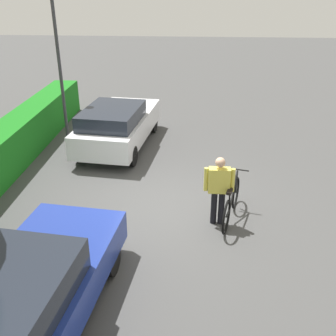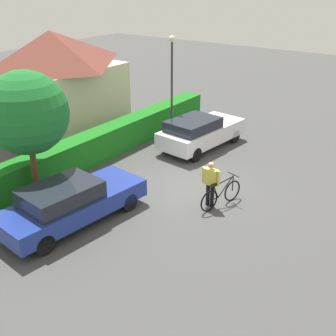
{
  "view_description": "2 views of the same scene",
  "coord_description": "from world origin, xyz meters",
  "px_view_note": "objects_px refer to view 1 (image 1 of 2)",
  "views": [
    {
      "loc": [
        -7.91,
        -0.65,
        4.78
      ],
      "look_at": [
        0.57,
        -0.06,
        0.7
      ],
      "focal_mm": 42.2,
      "sensor_mm": 36.0,
      "label": 1
    },
    {
      "loc": [
        -11.32,
        -7.1,
        6.96
      ],
      "look_at": [
        -1.12,
        0.12,
        1.17
      ],
      "focal_mm": 45.44,
      "sensor_mm": 36.0,
      "label": 2
    }
  ],
  "objects_px": {
    "parked_car_near": "(19,305)",
    "person_rider": "(219,186)",
    "bicycle": "(231,203)",
    "street_lamp": "(58,49)",
    "parked_car_far": "(118,125)"
  },
  "relations": [
    {
      "from": "parked_car_near",
      "to": "person_rider",
      "type": "bearing_deg",
      "value": -41.0
    },
    {
      "from": "bicycle",
      "to": "street_lamp",
      "type": "distance_m",
      "value": 7.02
    },
    {
      "from": "parked_car_far",
      "to": "bicycle",
      "type": "distance_m",
      "value": 5.07
    },
    {
      "from": "parked_car_far",
      "to": "person_rider",
      "type": "bearing_deg",
      "value": -144.77
    },
    {
      "from": "parked_car_near",
      "to": "parked_car_far",
      "type": "distance_m",
      "value": 7.43
    },
    {
      "from": "person_rider",
      "to": "street_lamp",
      "type": "height_order",
      "value": "street_lamp"
    },
    {
      "from": "parked_car_far",
      "to": "street_lamp",
      "type": "xyz_separation_m",
      "value": [
        0.39,
        1.75,
        2.16
      ]
    },
    {
      "from": "parked_car_far",
      "to": "person_rider",
      "type": "distance_m",
      "value": 5.03
    },
    {
      "from": "person_rider",
      "to": "street_lamp",
      "type": "bearing_deg",
      "value": 45.93
    },
    {
      "from": "person_rider",
      "to": "street_lamp",
      "type": "distance_m",
      "value": 6.77
    },
    {
      "from": "parked_car_near",
      "to": "street_lamp",
      "type": "bearing_deg",
      "value": 12.6
    },
    {
      "from": "parked_car_near",
      "to": "street_lamp",
      "type": "distance_m",
      "value": 8.31
    },
    {
      "from": "parked_car_far",
      "to": "bicycle",
      "type": "relative_size",
      "value": 2.44
    },
    {
      "from": "parked_car_far",
      "to": "bicycle",
      "type": "xyz_separation_m",
      "value": [
        -3.92,
        -3.2,
        -0.34
      ]
    },
    {
      "from": "parked_car_far",
      "to": "street_lamp",
      "type": "relative_size",
      "value": 0.95
    }
  ]
}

